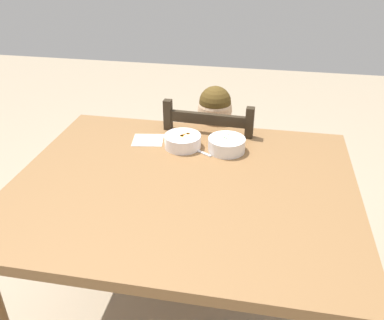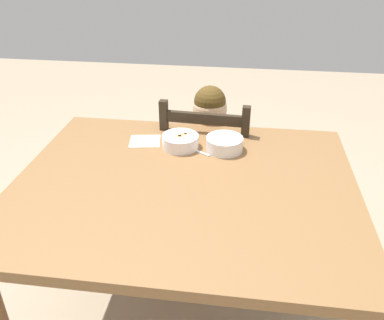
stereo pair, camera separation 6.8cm
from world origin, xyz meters
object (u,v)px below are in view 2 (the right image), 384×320
Objects in this scene: bowl_of_peas at (225,143)px; bowl_of_carrots at (180,141)px; spoon at (192,149)px; dining_chair at (207,177)px; child_figure at (208,148)px; dining_table at (184,204)px.

bowl_of_carrots is at bearing 180.00° from bowl_of_peas.
bowl_of_peas is 0.14m from spoon.
dining_chair is at bearing 72.82° from bowl_of_carrots.
dining_table is at bearing -93.61° from child_figure.
bowl_of_peas is at bearing 6.60° from spoon.
dining_table is 0.28m from spoon.
child_figure is 5.96× the size of bowl_of_peas.
child_figure is 7.32× the size of spoon.
dining_chair reaches higher than bowl_of_peas.
bowl_of_peas reaches higher than bowl_of_carrots.
dining_chair is at bearing 108.20° from bowl_of_peas.
bowl_of_peas is 1.23× the size of spoon.
child_figure is (0.00, -0.00, 0.18)m from dining_chair.
dining_chair is 0.46m from spoon.
child_figure reaches higher than dining_chair.
spoon is (0.05, -0.02, -0.03)m from bowl_of_carrots.
dining_chair is 0.48m from bowl_of_peas.
bowl_of_carrots is at bearing -107.18° from dining_chair.
dining_table is at bearing -115.41° from bowl_of_peas.
spoon reaches higher than dining_table.
spoon is at bearing -173.40° from bowl_of_peas.
bowl_of_carrots reaches higher than spoon.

